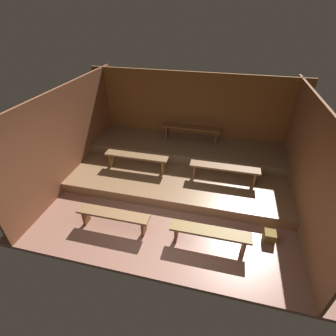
{
  "coord_description": "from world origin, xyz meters",
  "views": [
    {
      "loc": [
        0.98,
        -2.77,
        4.09
      ],
      "look_at": [
        -0.28,
        2.44,
        0.46
      ],
      "focal_mm": 26.09,
      "sensor_mm": 36.0,
      "label": 1
    }
  ],
  "objects_px": {
    "bench_middle_center": "(191,129)",
    "bench_lower_right": "(224,169)",
    "wooden_crate_floor": "(269,236)",
    "bench_floor_right": "(210,234)",
    "bench_lower_left": "(137,158)",
    "bench_floor_left": "(113,216)"
  },
  "relations": [
    {
      "from": "bench_middle_center",
      "to": "wooden_crate_floor",
      "type": "distance_m",
      "value": 3.83
    },
    {
      "from": "bench_lower_right",
      "to": "bench_middle_center",
      "type": "xyz_separation_m",
      "value": [
        -1.1,
        1.56,
        0.27
      ]
    },
    {
      "from": "bench_floor_right",
      "to": "bench_middle_center",
      "type": "height_order",
      "value": "bench_middle_center"
    },
    {
      "from": "bench_floor_right",
      "to": "bench_lower_right",
      "type": "xyz_separation_m",
      "value": [
        0.15,
        1.93,
        0.27
      ]
    },
    {
      "from": "bench_middle_center",
      "to": "bench_lower_right",
      "type": "bearing_deg",
      "value": -54.71
    },
    {
      "from": "bench_lower_right",
      "to": "wooden_crate_floor",
      "type": "relative_size",
      "value": 7.61
    },
    {
      "from": "bench_floor_right",
      "to": "bench_lower_right",
      "type": "relative_size",
      "value": 0.91
    },
    {
      "from": "bench_floor_right",
      "to": "wooden_crate_floor",
      "type": "bearing_deg",
      "value": 19.33
    },
    {
      "from": "bench_lower_left",
      "to": "bench_lower_right",
      "type": "bearing_deg",
      "value": 0.0
    },
    {
      "from": "bench_floor_left",
      "to": "bench_lower_right",
      "type": "distance_m",
      "value": 2.94
    },
    {
      "from": "bench_lower_left",
      "to": "wooden_crate_floor",
      "type": "relative_size",
      "value": 7.61
    },
    {
      "from": "bench_floor_left",
      "to": "bench_floor_right",
      "type": "bearing_deg",
      "value": 0.0
    },
    {
      "from": "bench_lower_left",
      "to": "bench_middle_center",
      "type": "bearing_deg",
      "value": 51.5
    },
    {
      "from": "bench_lower_right",
      "to": "bench_lower_left",
      "type": "bearing_deg",
      "value": 180.0
    },
    {
      "from": "bench_lower_right",
      "to": "bench_middle_center",
      "type": "distance_m",
      "value": 1.93
    },
    {
      "from": "bench_lower_left",
      "to": "wooden_crate_floor",
      "type": "bearing_deg",
      "value": -24.02
    },
    {
      "from": "bench_lower_right",
      "to": "wooden_crate_floor",
      "type": "xyz_separation_m",
      "value": [
        1.05,
        -1.51,
        -0.5
      ]
    },
    {
      "from": "bench_floor_left",
      "to": "bench_floor_right",
      "type": "distance_m",
      "value": 2.04
    },
    {
      "from": "bench_floor_left",
      "to": "wooden_crate_floor",
      "type": "height_order",
      "value": "bench_floor_left"
    },
    {
      "from": "bench_lower_left",
      "to": "bench_lower_right",
      "type": "height_order",
      "value": "same"
    },
    {
      "from": "bench_middle_center",
      "to": "bench_floor_right",
      "type": "bearing_deg",
      "value": -74.73
    },
    {
      "from": "bench_middle_center",
      "to": "wooden_crate_floor",
      "type": "bearing_deg",
      "value": -54.96
    }
  ]
}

